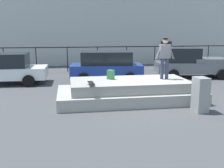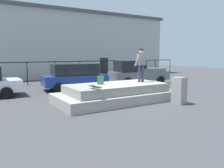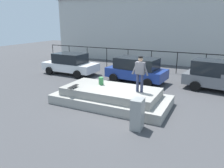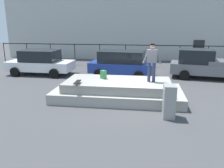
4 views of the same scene
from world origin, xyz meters
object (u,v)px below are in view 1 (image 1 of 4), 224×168
utility_box (200,95)px  car_grey_pickup_far (191,63)px  skateboard (91,83)px  backpack (111,75)px  car_blue_hatchback_mid (106,65)px  car_white_sedan_near (5,69)px  skateboarder (165,55)px

utility_box → car_grey_pickup_far: bearing=65.2°
skateboard → backpack: 1.58m
car_blue_hatchback_mid → car_grey_pickup_far: size_ratio=0.87×
skateboard → car_blue_hatchback_mid: (1.40, 5.65, -0.06)m
utility_box → car_white_sedan_near: bearing=138.9°
backpack → car_blue_hatchback_mid: size_ratio=0.09×
skateboard → car_white_sedan_near: car_white_sedan_near is taller
backpack → car_grey_pickup_far: car_grey_pickup_far is taller
skateboarder → car_white_sedan_near: bearing=148.7°
skateboarder → car_white_sedan_near: size_ratio=0.38×
backpack → car_grey_pickup_far: 7.56m
car_blue_hatchback_mid → car_grey_pickup_far: (5.49, 0.28, 0.00)m
skateboarder → car_grey_pickup_far: 6.23m
skateboard → utility_box: bearing=-15.8°
skateboard → car_grey_pickup_far: 9.09m
car_blue_hatchback_mid → car_white_sedan_near: bearing=-179.2°
backpack → car_white_sedan_near: size_ratio=0.09×
backpack → utility_box: (2.96, -2.37, -0.44)m
car_blue_hatchback_mid → utility_box: car_blue_hatchback_mid is taller
car_grey_pickup_far → skateboarder: bearing=-126.1°
car_blue_hatchback_mid → skateboard: bearing=-103.9°
car_blue_hatchback_mid → car_grey_pickup_far: car_grey_pickup_far is taller
skateboard → utility_box: utility_box is taller
skateboard → car_grey_pickup_far: bearing=40.7°
skateboard → car_white_sedan_near: bearing=127.7°
car_white_sedan_near → car_grey_pickup_far: size_ratio=0.91×
skateboarder → car_blue_hatchback_mid: skateboarder is taller
skateboarder → car_blue_hatchback_mid: size_ratio=0.40×
skateboarder → skateboard: 3.53m
car_blue_hatchback_mid → skateboarder: bearing=-68.3°
skateboard → skateboarder: bearing=16.4°
backpack → car_blue_hatchback_mid: bearing=130.3°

